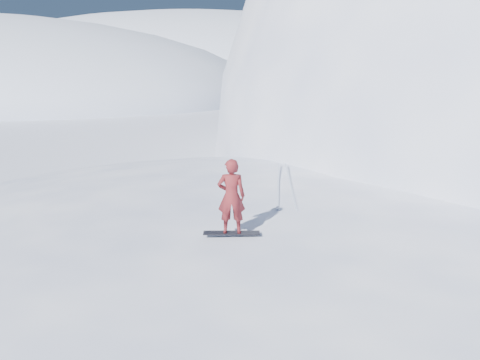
{
  "coord_description": "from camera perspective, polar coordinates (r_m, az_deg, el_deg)",
  "views": [
    {
      "loc": [
        1.01,
        -10.65,
        6.6
      ],
      "look_at": [
        -1.45,
        0.86,
        3.5
      ],
      "focal_mm": 35.0,
      "sensor_mm": 36.0,
      "label": 1
    }
  ],
  "objects": [
    {
      "name": "board_tracks",
      "position": [
        16.22,
        5.42,
        -0.24
      ],
      "size": [
        1.35,
        5.96,
        0.04
      ],
      "color": "silver",
      "rests_on": "ground"
    },
    {
      "name": "far_ridge_c",
      "position": [
        127.6,
        -6.86,
        11.7
      ],
      "size": [
        140.0,
        90.0,
        36.0
      ],
      "primitive_type": "ellipsoid",
      "color": "white",
      "rests_on": "ground"
    },
    {
      "name": "snowboarder",
      "position": [
        11.27,
        -1.06,
        -2.0
      ],
      "size": [
        0.75,
        0.58,
        1.85
      ],
      "primitive_type": "imported",
      "rotation": [
        0.0,
        0.0,
        3.35
      ],
      "color": "maroon",
      "rests_on": "snowboard"
    },
    {
      "name": "ground",
      "position": [
        12.57,
        5.9,
        -17.0
      ],
      "size": [
        400.0,
        400.0,
        0.0
      ],
      "primitive_type": "plane",
      "color": "white",
      "rests_on": "ground"
    },
    {
      "name": "wind_bumps",
      "position": [
        14.46,
        4.6,
        -12.45
      ],
      "size": [
        16.0,
        14.4,
        1.0
      ],
      "color": "white",
      "rests_on": "ground"
    },
    {
      "name": "near_ridge",
      "position": [
        15.17,
        11.01,
        -11.33
      ],
      "size": [
        36.0,
        28.0,
        4.8
      ],
      "primitive_type": "ellipsoid",
      "color": "white",
      "rests_on": "ground"
    },
    {
      "name": "snowboard",
      "position": [
        11.58,
        -1.04,
        -6.46
      ],
      "size": [
        1.42,
        0.55,
        0.02
      ],
      "primitive_type": "cube",
      "rotation": [
        0.0,
        0.0,
        0.21
      ],
      "color": "black",
      "rests_on": "near_ridge"
    }
  ]
}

